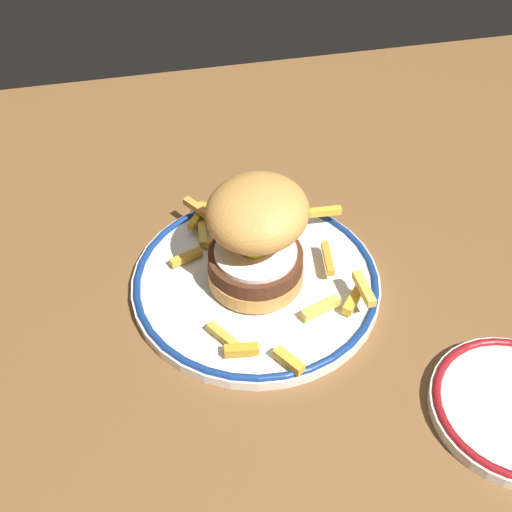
{
  "coord_description": "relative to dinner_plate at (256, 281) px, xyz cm",
  "views": [
    {
      "loc": [
        -7.72,
        -41.04,
        50.62
      ],
      "look_at": [
        2.1,
        3.83,
        4.6
      ],
      "focal_mm": 44.45,
      "sensor_mm": 36.0,
      "label": 1
    }
  ],
  "objects": [
    {
      "name": "fries_pile",
      "position": [
        0.3,
        2.45,
        1.67
      ],
      "size": [
        19.99,
        26.97,
        2.7
      ],
      "color": "gold",
      "rests_on": "dinner_plate"
    },
    {
      "name": "burger",
      "position": [
        0.09,
        0.21,
        6.6
      ],
      "size": [
        14.79,
        14.68,
        11.78
      ],
      "color": "#CC8C45",
      "rests_on": "dinner_plate"
    },
    {
      "name": "ground_plane",
      "position": [
        -2.1,
        -3.83,
        -2.84
      ],
      "size": [
        128.47,
        103.61,
        4.0
      ],
      "primitive_type": "cube",
      "color": "brown"
    },
    {
      "name": "dinner_plate",
      "position": [
        0.0,
        0.0,
        0.0
      ],
      "size": [
        26.5,
        26.5,
        1.6
      ],
      "color": "white",
      "rests_on": "ground_plane"
    }
  ]
}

